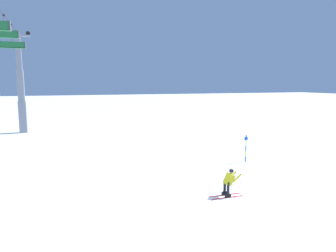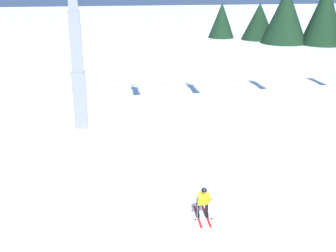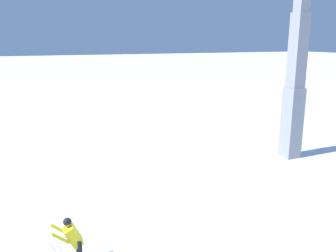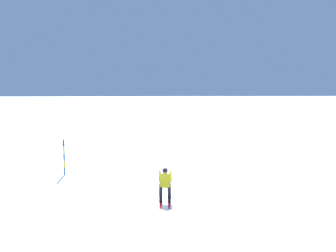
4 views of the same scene
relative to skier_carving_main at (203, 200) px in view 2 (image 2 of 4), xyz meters
The scene contains 4 objects.
ground_plane 1.03m from the skier_carving_main, 112.67° to the left, with size 260.00×260.00×0.00m, color white.
skier_carving_main is the anchor object (origin of this frame).
lift_tower_near 12.83m from the skier_carving_main, 112.93° to the left, with size 0.77×2.49×10.95m.
tree_line_ridge 49.06m from the skier_carving_main, 55.50° to the left, with size 26.98×18.49×9.27m.
Camera 2 is at (-3.42, -14.23, 8.69)m, focal length 44.94 mm.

